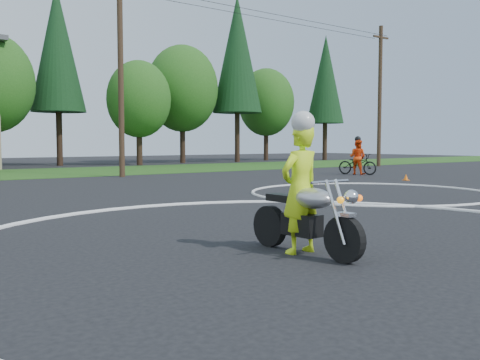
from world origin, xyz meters
TOP-DOWN VIEW (x-y plane):
  - ground at (0.00, 0.00)m, footprint 120.00×120.00m
  - course_markings at (2.17, 4.35)m, footprint 19.05×19.05m
  - primary_motorcycle at (-0.74, 2.17)m, footprint 0.78×2.24m
  - rider_primary_grp at (-0.74, 2.31)m, footprint 0.74×0.50m
  - rider_second_grp at (15.82, 15.20)m, footprint 1.32×2.26m
  - traffic_cones at (5.57, 3.43)m, footprint 21.69×13.50m
  - treeline at (14.78, 34.61)m, footprint 38.20×8.10m
  - utility_poles at (5.00, 21.00)m, footprint 41.60×1.12m

SIDE VIEW (x-z plane):
  - ground at x=0.00m, z-range 0.00..0.00m
  - course_markings at x=2.17m, z-range -0.05..0.07m
  - traffic_cones at x=5.57m, z-range -0.01..0.29m
  - primary_motorcycle at x=-0.74m, z-range -0.02..1.16m
  - rider_second_grp at x=15.82m, z-range -0.30..1.75m
  - rider_primary_grp at x=-0.74m, z-range -0.04..2.14m
  - utility_poles at x=5.00m, z-range 0.20..10.20m
  - treeline at x=14.78m, z-range -0.64..13.88m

